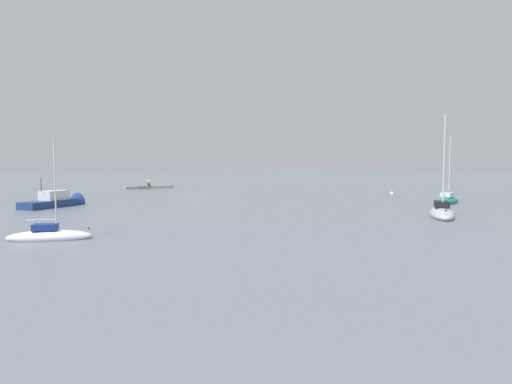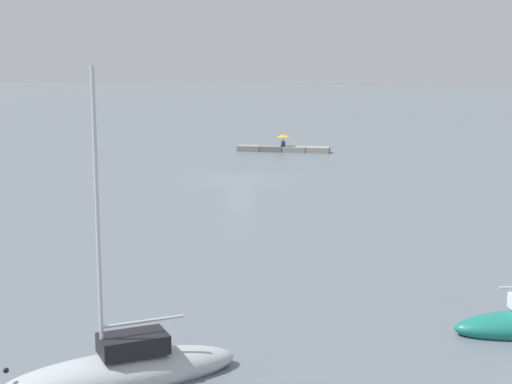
# 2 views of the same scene
# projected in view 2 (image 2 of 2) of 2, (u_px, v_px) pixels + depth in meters

# --- Properties ---
(ground_plane) EXTENTS (500.00, 500.00, 0.00)m
(ground_plane) POSITION_uv_depth(u_px,v_px,m) (240.00, 180.00, 62.47)
(ground_plane) COLOR slate
(seawall_pier) EXTENTS (9.85, 1.80, 0.58)m
(seawall_pier) POSITION_uv_depth(u_px,v_px,m) (283.00, 149.00, 81.83)
(seawall_pier) COLOR gray
(seawall_pier) RESTS_ON ground_plane
(person_seated_blue_left) EXTENTS (0.42, 0.63, 0.73)m
(person_seated_blue_left) POSITION_uv_depth(u_px,v_px,m) (283.00, 144.00, 81.64)
(person_seated_blue_left) COLOR #1E2333
(person_seated_blue_left) RESTS_ON seawall_pier
(umbrella_open_yellow) EXTENTS (1.44, 1.44, 1.31)m
(umbrella_open_yellow) POSITION_uv_depth(u_px,v_px,m) (283.00, 136.00, 81.58)
(umbrella_open_yellow) COLOR black
(umbrella_open_yellow) RESTS_ON seawall_pier
(sailboat_grey_outer) EXTENTS (7.08, 5.94, 9.83)m
(sailboat_grey_outer) POSITION_uv_depth(u_px,v_px,m) (123.00, 370.00, 23.21)
(sailboat_grey_outer) COLOR #ADB2B7
(sailboat_grey_outer) RESTS_ON ground_plane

